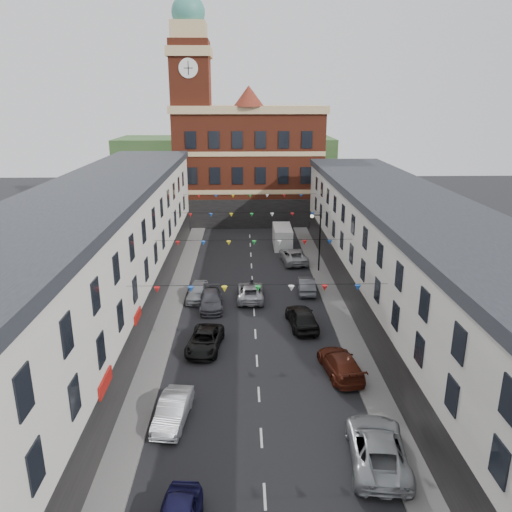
{
  "coord_description": "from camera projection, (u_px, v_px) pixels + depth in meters",
  "views": [
    {
      "loc": [
        -0.87,
        -33.8,
        16.73
      ],
      "look_at": [
        0.22,
        6.52,
        4.08
      ],
      "focal_mm": 35.0,
      "sensor_mm": 36.0,
      "label": 1
    }
  ],
  "objects": [
    {
      "name": "pavement_left",
      "position": [
        167.0,
        323.0,
        38.97
      ],
      "size": [
        1.8,
        64.0,
        0.15
      ],
      "primitive_type": "cube",
      "color": "#605E5B",
      "rests_on": "ground"
    },
    {
      "name": "car_right_f",
      "position": [
        293.0,
        256.0,
        53.49
      ],
      "size": [
        3.02,
        5.59,
        1.49
      ],
      "primitive_type": "imported",
      "rotation": [
        0.0,
        0.0,
        3.25
      ],
      "color": "#999B9E",
      "rests_on": "ground"
    },
    {
      "name": "car_left_c",
      "position": [
        205.0,
        340.0,
        34.85
      ],
      "size": [
        2.73,
        4.96,
        1.32
      ],
      "primitive_type": "imported",
      "rotation": [
        0.0,
        0.0,
        -0.12
      ],
      "color": "black",
      "rests_on": "ground"
    },
    {
      "name": "car_left_e",
      "position": [
        198.0,
        291.0,
        43.62
      ],
      "size": [
        1.97,
        4.33,
        1.44
      ],
      "primitive_type": "imported",
      "rotation": [
        0.0,
        0.0,
        -0.06
      ],
      "color": "gray",
      "rests_on": "ground"
    },
    {
      "name": "moving_car",
      "position": [
        250.0,
        291.0,
        43.66
      ],
      "size": [
        2.29,
        4.95,
        1.38
      ],
      "primitive_type": "imported",
      "rotation": [
        0.0,
        0.0,
        3.14
      ],
      "color": "#A3A3AA",
      "rests_on": "ground"
    },
    {
      "name": "ground",
      "position": [
        255.0,
        334.0,
        37.27
      ],
      "size": [
        160.0,
        160.0,
        0.0
      ],
      "primitive_type": "plane",
      "color": "black",
      "rests_on": "ground"
    },
    {
      "name": "pavement_right",
      "position": [
        342.0,
        321.0,
        39.33
      ],
      "size": [
        1.8,
        64.0,
        0.15
      ],
      "primitive_type": "cube",
      "color": "#605E5B",
      "rests_on": "ground"
    },
    {
      "name": "car_right_b",
      "position": [
        377.0,
        448.0,
        23.91
      ],
      "size": [
        3.26,
        5.99,
        1.59
      ],
      "primitive_type": "imported",
      "rotation": [
        0.0,
        0.0,
        3.03
      ],
      "color": "#919598",
      "rests_on": "ground"
    },
    {
      "name": "car_right_c",
      "position": [
        341.0,
        364.0,
        31.67
      ],
      "size": [
        2.67,
        5.19,
        1.44
      ],
      "primitive_type": "imported",
      "rotation": [
        0.0,
        0.0,
        3.28
      ],
      "color": "#531D10",
      "rests_on": "ground"
    },
    {
      "name": "distant_hill",
      "position": [
        226.0,
        164.0,
        94.8
      ],
      "size": [
        40.0,
        14.0,
        10.0
      ],
      "primitive_type": "cube",
      "color": "#294A22",
      "rests_on": "ground"
    },
    {
      "name": "car_left_b",
      "position": [
        173.0,
        410.0,
        26.94
      ],
      "size": [
        1.96,
        4.37,
        1.39
      ],
      "primitive_type": "imported",
      "rotation": [
        0.0,
        0.0,
        -0.12
      ],
      "color": "#B8BAC0",
      "rests_on": "ground"
    },
    {
      "name": "white_van",
      "position": [
        282.0,
        237.0,
        59.18
      ],
      "size": [
        2.15,
        5.46,
        2.41
      ],
      "primitive_type": "cube",
      "rotation": [
        0.0,
        0.0,
        -0.01
      ],
      "color": "silver",
      "rests_on": "ground"
    },
    {
      "name": "civic_building",
      "position": [
        249.0,
        163.0,
        71.02
      ],
      "size": [
        20.6,
        13.3,
        18.5
      ],
      "color": "maroon",
      "rests_on": "ground"
    },
    {
      "name": "terrace_left",
      "position": [
        94.0,
        263.0,
        36.32
      ],
      "size": [
        8.4,
        56.0,
        10.7
      ],
      "color": "beige",
      "rests_on": "ground"
    },
    {
      "name": "pedestrian",
      "position": [
        252.0,
        289.0,
        43.89
      ],
      "size": [
        0.72,
        0.61,
        1.67
      ],
      "primitive_type": "imported",
      "rotation": [
        0.0,
        0.0,
        -0.41
      ],
      "color": "black",
      "rests_on": "ground"
    },
    {
      "name": "car_left_d",
      "position": [
        211.0,
        300.0,
        41.8
      ],
      "size": [
        2.23,
        4.82,
        1.37
      ],
      "primitive_type": "imported",
      "rotation": [
        0.0,
        0.0,
        0.07
      ],
      "color": "#47484F",
      "rests_on": "ground"
    },
    {
      "name": "street_lamp",
      "position": [
        317.0,
        235.0,
        49.62
      ],
      "size": [
        1.1,
        0.36,
        6.0
      ],
      "color": "black",
      "rests_on": "ground"
    },
    {
      "name": "clock_tower",
      "position": [
        192.0,
        114.0,
        65.98
      ],
      "size": [
        5.6,
        5.6,
        30.0
      ],
      "color": "maroon",
      "rests_on": "ground"
    },
    {
      "name": "car_right_d",
      "position": [
        302.0,
        317.0,
        38.2
      ],
      "size": [
        2.43,
        5.0,
        1.65
      ],
      "primitive_type": "imported",
      "rotation": [
        0.0,
        0.0,
        3.24
      ],
      "color": "black",
      "rests_on": "ground"
    },
    {
      "name": "terrace_right",
      "position": [
        413.0,
        267.0,
        37.07
      ],
      "size": [
        8.4,
        56.0,
        9.7
      ],
      "color": "beige",
      "rests_on": "ground"
    },
    {
      "name": "car_right_e",
      "position": [
        306.0,
        285.0,
        45.21
      ],
      "size": [
        1.63,
        4.23,
        1.37
      ],
      "primitive_type": "imported",
      "rotation": [
        0.0,
        0.0,
        3.1
      ],
      "color": "#54565C",
      "rests_on": "ground"
    }
  ]
}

